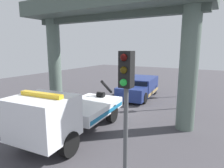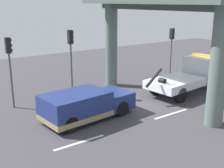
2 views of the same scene
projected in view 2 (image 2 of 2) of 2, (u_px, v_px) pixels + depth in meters
The scene contains 9 objects.
ground_plane at pixel (145, 104), 18.46m from camera, with size 60.00×40.00×0.10m, color #423F44.
lane_stripe_west at pixel (80, 142), 13.31m from camera, with size 2.60×0.16×0.01m, color silver.
lane_stripe_mid at pixel (171, 114), 16.67m from camera, with size 2.60×0.16×0.01m, color silver.
tow_truck_white at pixel (192, 74), 20.72m from camera, with size 7.33×2.89×2.46m.
towed_van_green at pixel (85, 105), 15.77m from camera, with size 5.36×2.61×1.58m.
overpass_structure at pixel (156, 9), 17.23m from camera, with size 3.60×11.17×7.00m.
traffic_light_near at pixel (10, 57), 16.83m from camera, with size 0.39×0.32×4.24m.
traffic_light_far at pixel (71, 49), 19.03m from camera, with size 0.39×0.32×4.44m.
traffic_light_mid at pixel (172, 41), 24.43m from camera, with size 0.39×0.32×4.06m.
Camera 2 is at (-11.82, -12.94, 6.24)m, focal length 46.63 mm.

